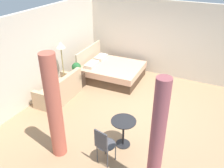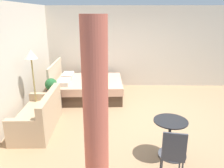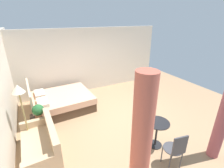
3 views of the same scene
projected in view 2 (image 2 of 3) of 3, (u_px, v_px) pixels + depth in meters
The scene contains 11 objects.
ground_plane at pixel (149, 118), 5.47m from camera, with size 8.31×9.37×0.02m, color #9E7A56.
wall_back at pixel (13, 64), 5.09m from camera, with size 8.31×0.12×2.71m, color beige.
wall_right at pixel (140, 47), 7.59m from camera, with size 0.12×6.37×2.71m, color beige.
bed at pixel (87, 88), 6.76m from camera, with size 1.79×2.08×1.08m.
couch at pixel (39, 117), 4.88m from camera, with size 1.58×0.79×0.83m.
nightstand at pixel (53, 101), 5.85m from camera, with size 0.45×0.43×0.49m.
potted_plant at pixel (51, 86), 5.61m from camera, with size 0.31×0.31×0.42m.
floor_lamp at pixel (32, 62), 5.13m from camera, with size 0.29×0.29×1.66m.
balcony_table at pixel (170, 132), 3.86m from camera, with size 0.59×0.59×0.71m.
cafe_chair_near_window at pixel (173, 153), 3.16m from camera, with size 0.47×0.47×0.93m.
curtain_right at pixel (96, 115), 2.81m from camera, with size 0.32×0.32×2.45m.
Camera 2 is at (-4.96, 0.86, 2.46)m, focal length 35.65 mm.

